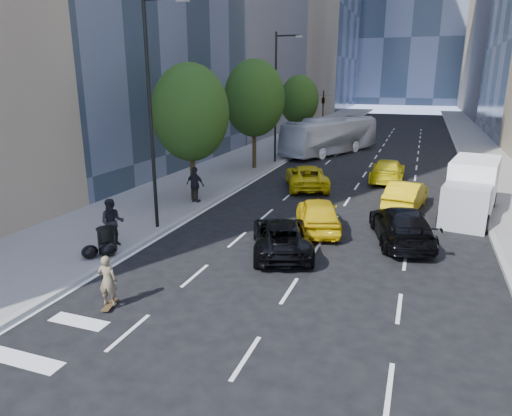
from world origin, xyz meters
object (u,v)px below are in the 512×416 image
at_px(black_sedan_mercedes, 402,225).
at_px(trash_can, 107,241).
at_px(skateboarder, 108,284).
at_px(city_bus, 331,136).
at_px(black_sedan_lincoln, 281,236).
at_px(box_truck, 471,189).

xyz_separation_m(black_sedan_mercedes, trash_can, (-10.80, -5.66, -0.13)).
xyz_separation_m(skateboarder, black_sedan_mercedes, (8.07, 9.14, -0.03)).
relative_size(black_sedan_mercedes, trash_can, 5.40).
distance_m(black_sedan_mercedes, city_bus, 23.55).
xyz_separation_m(skateboarder, city_bus, (0.67, 31.49, 0.85)).
relative_size(skateboarder, black_sedan_lincoln, 0.33).
bearing_deg(city_bus, trash_can, -74.05).
xyz_separation_m(box_truck, trash_can, (-13.85, -10.78, -0.79)).
bearing_deg(box_truck, city_bus, 131.69).
xyz_separation_m(black_sedan_lincoln, box_truck, (7.54, 7.98, 0.76)).
bearing_deg(city_bus, black_sedan_mercedes, -48.80).
relative_size(black_sedan_lincoln, city_bus, 0.41).
bearing_deg(black_sedan_lincoln, black_sedan_mercedes, -167.46).
bearing_deg(city_bus, box_truck, -35.88).
relative_size(box_truck, trash_can, 6.31).
bearing_deg(black_sedan_mercedes, city_bus, -85.75).
distance_m(black_sedan_lincoln, city_bus, 25.39).
height_order(black_sedan_lincoln, box_truck, box_truck).
bearing_deg(trash_can, box_truck, 37.89).
height_order(skateboarder, trash_can, skateboarder).
bearing_deg(skateboarder, black_sedan_lincoln, -131.91).
relative_size(black_sedan_mercedes, city_bus, 0.44).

